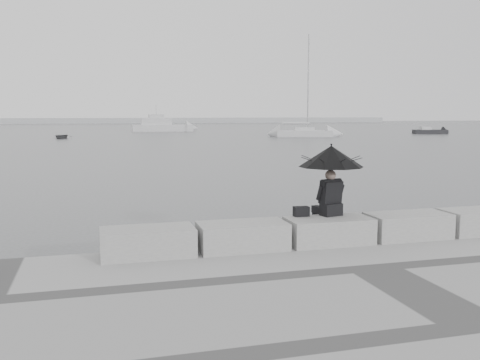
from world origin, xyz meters
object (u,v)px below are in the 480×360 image
object	(u,v)px
sailboat_right	(304,132)
dinghy	(61,136)
small_motorboat	(430,132)
motor_cruiser	(162,126)
seated_person	(331,163)

from	to	relation	value
sailboat_right	dinghy	bearing A→B (deg)	-170.50
sailboat_right	small_motorboat	size ratio (longest dim) A/B	2.57
small_motorboat	sailboat_right	bearing A→B (deg)	-156.68
sailboat_right	motor_cruiser	xyz separation A→B (m)	(-14.95, 24.87, 0.36)
motor_cruiser	small_motorboat	world-z (taller)	motor_cruiser
sailboat_right	small_motorboat	xyz separation A→B (m)	(21.39, 4.07, -0.21)
sailboat_right	motor_cruiser	size ratio (longest dim) A/B	1.30
motor_cruiser	small_motorboat	xyz separation A→B (m)	(36.34, -20.80, -0.57)
sailboat_right	small_motorboat	world-z (taller)	sailboat_right
small_motorboat	dinghy	xyz separation A→B (m)	(-51.09, -1.01, -0.05)
sailboat_right	dinghy	distance (m)	29.86
motor_cruiser	dinghy	distance (m)	26.34
seated_person	sailboat_right	xyz separation A→B (m)	(21.69, 54.54, -1.48)
motor_cruiser	small_motorboat	bearing A→B (deg)	-27.94
seated_person	sailboat_right	size ratio (longest dim) A/B	0.11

